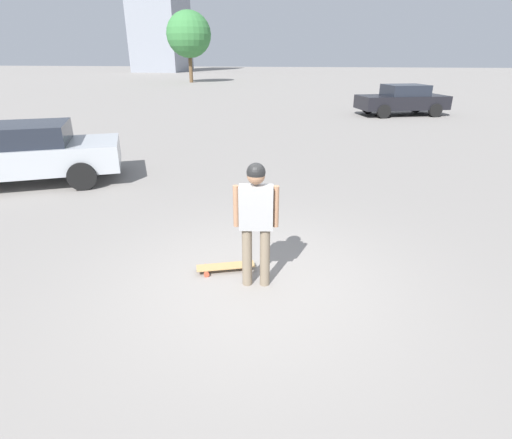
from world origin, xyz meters
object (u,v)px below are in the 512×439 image
at_px(person, 256,214).
at_px(car_parked_far, 402,100).
at_px(skateboard, 226,267).
at_px(car_parked_near, 22,153).

relative_size(person, car_parked_far, 0.35).
relative_size(skateboard, car_parked_far, 0.18).
bearing_deg(person, car_parked_far, 67.44).
distance_m(skateboard, car_parked_near, 6.91).
xyz_separation_m(skateboard, car_parked_near, (5.91, -3.50, 0.69)).
height_order(car_parked_near, car_parked_far, car_parked_far).
relative_size(car_parked_near, car_parked_far, 1.00).
xyz_separation_m(person, skateboard, (0.50, -0.28, -0.99)).
bearing_deg(car_parked_near, person, 123.62).
height_order(person, skateboard, person).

